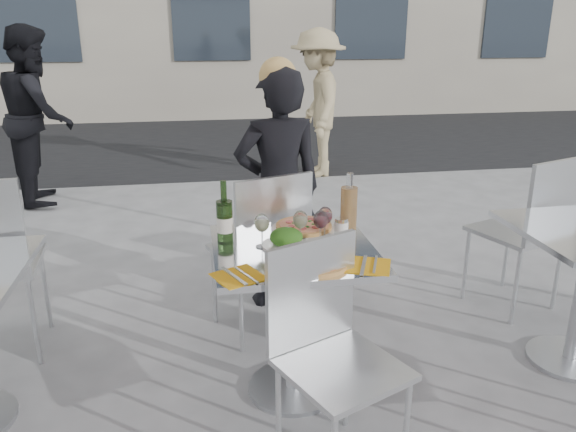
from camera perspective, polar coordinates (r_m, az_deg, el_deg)
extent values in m
plane|color=slate|center=(2.89, 0.52, -17.15)|extent=(80.00, 80.00, 0.00)
cube|color=black|center=(8.98, -6.81, 7.71)|extent=(24.00, 5.00, 0.00)
cylinder|color=#B7BABF|center=(2.88, 0.52, -16.96)|extent=(0.44, 0.44, 0.02)
cylinder|color=#B7BABF|center=(2.69, 0.54, -10.75)|extent=(0.07, 0.07, 0.72)
cube|color=silver|center=(2.53, 0.57, -3.54)|extent=(0.72, 0.72, 0.03)
cylinder|color=#B7BABF|center=(3.44, 26.67, -12.80)|extent=(0.44, 0.44, 0.02)
cylinder|color=silver|center=(3.51, -1.77, -5.80)|extent=(0.03, 0.03, 0.47)
cylinder|color=silver|center=(3.37, -7.51, -7.07)|extent=(0.03, 0.03, 0.47)
cylinder|color=silver|center=(3.22, 1.42, -8.23)|extent=(0.03, 0.03, 0.47)
cylinder|color=silver|center=(3.06, -4.77, -9.79)|extent=(0.03, 0.03, 0.47)
cube|color=silver|center=(3.18, -3.24, -3.67)|extent=(0.57, 0.57, 0.03)
cube|color=silver|center=(2.91, -1.39, -0.51)|extent=(0.42, 0.18, 0.47)
cylinder|color=silver|center=(2.36, 11.92, -20.35)|extent=(0.02, 0.02, 0.45)
cylinder|color=silver|center=(2.39, -0.98, -19.28)|extent=(0.02, 0.02, 0.45)
cylinder|color=silver|center=(2.56, 6.02, -16.44)|extent=(0.02, 0.02, 0.45)
cube|color=silver|center=(2.22, 5.60, -15.23)|extent=(0.55, 0.55, 0.02)
cube|color=silver|center=(2.24, 2.40, -7.76)|extent=(0.39, 0.19, 0.45)
cylinder|color=silver|center=(3.57, -23.39, -6.80)|extent=(0.03, 0.03, 0.50)
cylinder|color=silver|center=(3.22, -24.36, -9.76)|extent=(0.03, 0.03, 0.50)
cylinder|color=silver|center=(4.07, 21.30, -3.54)|extent=(0.03, 0.03, 0.48)
cylinder|color=silver|center=(3.79, 17.61, -4.74)|extent=(0.03, 0.03, 0.48)
cylinder|color=silver|center=(3.87, 25.69, -5.31)|extent=(0.03, 0.03, 0.48)
cylinder|color=silver|center=(3.58, 22.13, -6.75)|extent=(0.03, 0.03, 0.48)
cube|color=silver|center=(3.73, 22.14, -1.51)|extent=(0.58, 0.58, 0.03)
cube|color=silver|center=(3.54, 25.46, 1.34)|extent=(0.43, 0.18, 0.48)
imported|color=black|center=(3.43, -0.98, 2.58)|extent=(0.57, 0.41, 1.48)
imported|color=black|center=(6.11, -24.10, 9.27)|extent=(0.79, 0.94, 1.72)
imported|color=tan|center=(6.64, 3.01, 11.32)|extent=(0.72, 1.14, 1.69)
cylinder|color=tan|center=(2.36, 2.59, -4.69)|extent=(0.30, 0.30, 0.02)
cylinder|color=#C7B781|center=(2.35, 2.60, -4.47)|extent=(0.27, 0.27, 0.00)
cylinder|color=white|center=(2.74, 1.61, -1.33)|extent=(0.31, 0.31, 0.01)
cylinder|color=tan|center=(2.73, 1.62, -1.04)|extent=(0.27, 0.27, 0.02)
cylinder|color=#C7B781|center=(2.73, 1.62, -0.84)|extent=(0.24, 0.24, 0.00)
cylinder|color=white|center=(2.54, -0.18, -2.98)|extent=(0.22, 0.22, 0.01)
ellipsoid|color=#185A16|center=(2.52, -0.18, -2.16)|extent=(0.15, 0.15, 0.08)
sphere|color=#B21914|center=(2.54, 0.63, -1.73)|extent=(0.03, 0.03, 0.03)
cylinder|color=#2D511E|center=(2.56, -6.44, -0.63)|extent=(0.07, 0.07, 0.20)
cone|color=#2D511E|center=(2.53, -6.52, 1.51)|extent=(0.07, 0.07, 0.03)
cylinder|color=#2D511E|center=(2.52, -6.56, 2.48)|extent=(0.03, 0.03, 0.10)
cylinder|color=silver|center=(2.57, -6.43, -0.84)|extent=(0.07, 0.08, 0.07)
cylinder|color=tan|center=(2.71, 6.19, 0.66)|extent=(0.08, 0.08, 0.22)
cylinder|color=white|center=(2.67, 6.29, 3.52)|extent=(0.03, 0.03, 0.08)
cylinder|color=white|center=(2.61, 5.42, -1.52)|extent=(0.06, 0.06, 0.09)
cylinder|color=silver|center=(2.59, 5.46, -0.42)|extent=(0.06, 0.06, 0.02)
cylinder|color=white|center=(2.54, -2.63, -3.10)|extent=(0.06, 0.06, 0.00)
cylinder|color=white|center=(2.52, -2.65, -2.19)|extent=(0.01, 0.01, 0.09)
ellipsoid|color=white|center=(2.50, -2.67, -0.69)|extent=(0.07, 0.07, 0.08)
ellipsoid|color=beige|center=(2.50, -2.67, -0.90)|extent=(0.05, 0.05, 0.05)
cylinder|color=white|center=(2.58, 1.25, -2.73)|extent=(0.06, 0.06, 0.00)
cylinder|color=white|center=(2.56, 1.25, -1.83)|extent=(0.01, 0.01, 0.09)
ellipsoid|color=white|center=(2.54, 1.26, -0.35)|extent=(0.07, 0.07, 0.08)
ellipsoid|color=beige|center=(2.54, 1.26, -0.57)|extent=(0.05, 0.05, 0.05)
cylinder|color=white|center=(2.58, 3.28, -2.73)|extent=(0.06, 0.06, 0.00)
cylinder|color=white|center=(2.56, 3.30, -1.84)|extent=(0.01, 0.01, 0.09)
ellipsoid|color=white|center=(2.54, 3.33, -0.36)|extent=(0.07, 0.07, 0.08)
ellipsoid|color=#480A12|center=(2.54, 3.32, -0.57)|extent=(0.05, 0.05, 0.05)
cylinder|color=white|center=(2.63, 3.74, -2.28)|extent=(0.06, 0.06, 0.00)
cylinder|color=white|center=(2.62, 3.76, -1.40)|extent=(0.01, 0.01, 0.09)
ellipsoid|color=white|center=(2.60, 3.79, 0.05)|extent=(0.07, 0.07, 0.08)
ellipsoid|color=#480A12|center=(2.60, 3.78, -0.16)|extent=(0.05, 0.05, 0.05)
cube|color=#F5AC15|center=(2.25, -5.04, -6.13)|extent=(0.24, 0.24, 0.00)
cube|color=#B7BABF|center=(2.25, -5.56, -6.07)|extent=(0.10, 0.19, 0.00)
cube|color=#B7BABF|center=(2.25, -4.28, -5.99)|extent=(0.08, 0.17, 0.00)
cube|color=#F5AC15|center=(2.36, 8.15, -5.01)|extent=(0.23, 0.23, 0.00)
cube|color=#B7BABF|center=(2.35, 7.69, -4.96)|extent=(0.09, 0.19, 0.00)
cube|color=#B7BABF|center=(2.37, 8.85, -4.86)|extent=(0.08, 0.17, 0.00)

